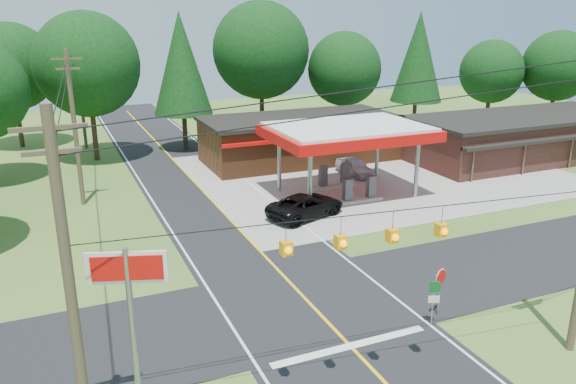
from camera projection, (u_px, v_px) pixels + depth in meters
name	position (u px, v px, depth m)	size (l,w,h in m)	color
ground	(310.00, 304.00, 24.40)	(120.00, 120.00, 0.00)	#396022
main_highway	(310.00, 303.00, 24.40)	(8.00, 120.00, 0.02)	black
cross_road	(310.00, 303.00, 24.39)	(70.00, 7.00, 0.02)	black
lane_center_yellow	(310.00, 303.00, 24.39)	(0.15, 110.00, 0.00)	yellow
gas_canopy	(348.00, 134.00, 37.87)	(10.60, 7.40, 4.88)	gray
convenience_store	(300.00, 138.00, 47.69)	(16.40, 7.55, 3.80)	brown
strip_building	(523.00, 136.00, 48.37)	(20.40, 8.75, 3.80)	#341915
utility_pole_near_left	(69.00, 284.00, 14.86)	(1.80, 0.30, 10.00)	#473828
utility_pole_far_left	(75.00, 127.00, 35.54)	(1.80, 0.30, 10.00)	#473828
utility_pole_north	(81.00, 97.00, 51.11)	(0.30, 0.30, 9.50)	#473828
overhead_beacons	(368.00, 217.00, 16.89)	(17.04, 2.04, 1.03)	black
treeline_backdrop	(187.00, 75.00, 43.43)	(70.27, 51.59, 13.30)	#332316
suv_car	(306.00, 206.00, 34.63)	(5.16, 5.16, 1.44)	black
sedan_car	(355.00, 167.00, 43.60)	(3.90, 3.90, 1.33)	silver
big_stop_sign	(130.00, 302.00, 15.67)	(2.13, 0.78, 5.98)	gray
octagonal_stop_sign	(441.00, 281.00, 22.98)	(0.71, 0.32, 2.14)	gray
route_sign_post	(434.00, 295.00, 22.35)	(0.43, 0.20, 2.22)	gray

